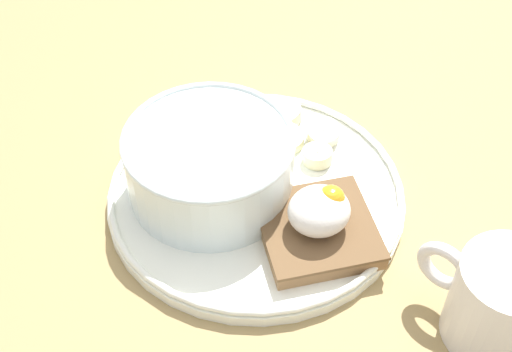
{
  "coord_description": "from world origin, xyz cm",
  "views": [
    {
      "loc": [
        -17.58,
        -37.4,
        48.3
      ],
      "look_at": [
        0.0,
        0.0,
        5.0
      ],
      "focal_mm": 50.0,
      "sensor_mm": 36.0,
      "label": 1
    }
  ],
  "objects_px": {
    "oatmeal_bowl": "(210,164)",
    "banana_slice_left": "(323,133)",
    "banana_slice_right": "(285,139)",
    "banana_slice_back": "(317,156)",
    "toast_slice": "(317,230)",
    "poached_egg": "(321,209)",
    "coffee_mug": "(499,301)",
    "banana_slice_front": "(282,114)"
  },
  "relations": [
    {
      "from": "oatmeal_bowl",
      "to": "banana_slice_left",
      "type": "distance_m",
      "value": 0.12
    },
    {
      "from": "banana_slice_left",
      "to": "banana_slice_right",
      "type": "relative_size",
      "value": 0.95
    },
    {
      "from": "banana_slice_right",
      "to": "banana_slice_back",
      "type": "bearing_deg",
      "value": -64.76
    },
    {
      "from": "toast_slice",
      "to": "poached_egg",
      "type": "relative_size",
      "value": 2.13
    },
    {
      "from": "coffee_mug",
      "to": "banana_slice_left",
      "type": "bearing_deg",
      "value": 93.88
    },
    {
      "from": "banana_slice_right",
      "to": "coffee_mug",
      "type": "distance_m",
      "value": 0.24
    },
    {
      "from": "banana_slice_front",
      "to": "banana_slice_left",
      "type": "bearing_deg",
      "value": -61.79
    },
    {
      "from": "banana_slice_left",
      "to": "banana_slice_back",
      "type": "distance_m",
      "value": 0.03
    },
    {
      "from": "toast_slice",
      "to": "banana_slice_right",
      "type": "distance_m",
      "value": 0.11
    },
    {
      "from": "banana_slice_front",
      "to": "coffee_mug",
      "type": "relative_size",
      "value": 0.45
    },
    {
      "from": "banana_slice_back",
      "to": "banana_slice_front",
      "type": "bearing_deg",
      "value": 92.9
    },
    {
      "from": "oatmeal_bowl",
      "to": "coffee_mug",
      "type": "height_order",
      "value": "coffee_mug"
    },
    {
      "from": "banana_slice_front",
      "to": "banana_slice_left",
      "type": "xyz_separation_m",
      "value": [
        0.02,
        -0.04,
        0.0
      ]
    },
    {
      "from": "poached_egg",
      "to": "coffee_mug",
      "type": "relative_size",
      "value": 0.5
    },
    {
      "from": "toast_slice",
      "to": "banana_slice_back",
      "type": "height_order",
      "value": "toast_slice"
    },
    {
      "from": "banana_slice_front",
      "to": "banana_slice_back",
      "type": "bearing_deg",
      "value": -87.1
    },
    {
      "from": "banana_slice_back",
      "to": "banana_slice_right",
      "type": "distance_m",
      "value": 0.04
    },
    {
      "from": "banana_slice_front",
      "to": "banana_slice_back",
      "type": "distance_m",
      "value": 0.06
    },
    {
      "from": "toast_slice",
      "to": "poached_egg",
      "type": "distance_m",
      "value": 0.02
    },
    {
      "from": "poached_egg",
      "to": "banana_slice_front",
      "type": "distance_m",
      "value": 0.15
    },
    {
      "from": "poached_egg",
      "to": "banana_slice_right",
      "type": "xyz_separation_m",
      "value": [
        0.02,
        0.11,
        -0.03
      ]
    },
    {
      "from": "banana_slice_front",
      "to": "banana_slice_back",
      "type": "xyz_separation_m",
      "value": [
        0.0,
        -0.06,
        -0.0
      ]
    },
    {
      "from": "poached_egg",
      "to": "banana_slice_back",
      "type": "height_order",
      "value": "poached_egg"
    },
    {
      "from": "poached_egg",
      "to": "banana_slice_left",
      "type": "relative_size",
      "value": 1.19
    },
    {
      "from": "poached_egg",
      "to": "banana_slice_back",
      "type": "xyz_separation_m",
      "value": [
        0.04,
        0.08,
        -0.03
      ]
    },
    {
      "from": "toast_slice",
      "to": "banana_slice_back",
      "type": "relative_size",
      "value": 3.21
    },
    {
      "from": "coffee_mug",
      "to": "banana_slice_front",
      "type": "bearing_deg",
      "value": 97.93
    },
    {
      "from": "toast_slice",
      "to": "coffee_mug",
      "type": "height_order",
      "value": "coffee_mug"
    },
    {
      "from": "toast_slice",
      "to": "banana_slice_front",
      "type": "bearing_deg",
      "value": 74.5
    },
    {
      "from": "poached_egg",
      "to": "banana_slice_front",
      "type": "bearing_deg",
      "value": 74.98
    },
    {
      "from": "toast_slice",
      "to": "oatmeal_bowl",
      "type": "bearing_deg",
      "value": 123.93
    },
    {
      "from": "toast_slice",
      "to": "banana_slice_left",
      "type": "height_order",
      "value": "banana_slice_left"
    },
    {
      "from": "poached_egg",
      "to": "oatmeal_bowl",
      "type": "bearing_deg",
      "value": 124.56
    },
    {
      "from": "banana_slice_back",
      "to": "coffee_mug",
      "type": "bearing_deg",
      "value": -80.52
    },
    {
      "from": "banana_slice_back",
      "to": "banana_slice_right",
      "type": "xyz_separation_m",
      "value": [
        -0.02,
        0.03,
        -0.0
      ]
    },
    {
      "from": "banana_slice_front",
      "to": "coffee_mug",
      "type": "distance_m",
      "value": 0.27
    },
    {
      "from": "banana_slice_front",
      "to": "banana_slice_right",
      "type": "bearing_deg",
      "value": -112.49
    },
    {
      "from": "banana_slice_back",
      "to": "banana_slice_left",
      "type": "bearing_deg",
      "value": 50.89
    },
    {
      "from": "toast_slice",
      "to": "poached_egg",
      "type": "xyz_separation_m",
      "value": [
        0.0,
        0.0,
        0.02
      ]
    },
    {
      "from": "banana_slice_left",
      "to": "coffee_mug",
      "type": "bearing_deg",
      "value": -86.12
    },
    {
      "from": "poached_egg",
      "to": "banana_slice_back",
      "type": "distance_m",
      "value": 0.09
    },
    {
      "from": "banana_slice_back",
      "to": "banana_slice_right",
      "type": "relative_size",
      "value": 0.74
    }
  ]
}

